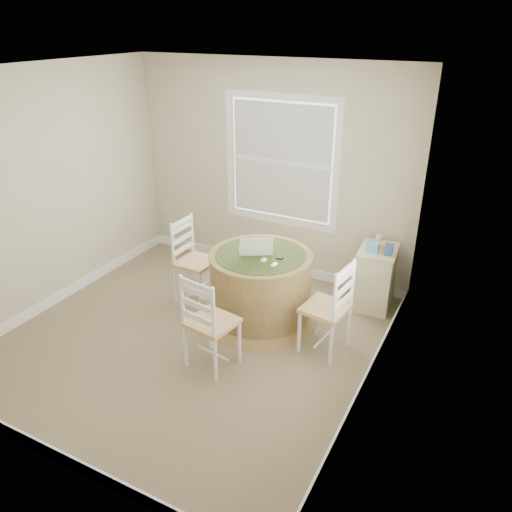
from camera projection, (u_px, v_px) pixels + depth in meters
The scene contains 14 objects.
room at pixel (210, 217), 4.65m from camera, with size 3.64×3.64×2.64m.
round_table at pixel (260, 284), 5.30m from camera, with size 1.26×1.26×0.78m.
chair_left at pixel (196, 262), 5.67m from camera, with size 0.42×0.40×0.95m, color white, non-canonical shape.
chair_near at pixel (212, 322), 4.55m from camera, with size 0.42×0.40×0.95m, color white, non-canonical shape.
chair_right at pixel (326, 308), 4.78m from camera, with size 0.42×0.40×0.95m, color white, non-canonical shape.
laptop at pixel (256, 250), 5.17m from camera, with size 0.44×0.43×0.24m.
mouse at pixel (264, 260), 5.01m from camera, with size 0.06×0.10×0.03m, color white.
phone at pixel (274, 265), 4.93m from camera, with size 0.04×0.09×0.02m, color #B7BABF.
keys at pixel (280, 258), 5.05m from camera, with size 0.06×0.05×0.03m, color black.
corner_chest at pixel (375, 278), 5.58m from camera, with size 0.45×0.58×0.71m.
tissue_box at pixel (373, 247), 5.34m from camera, with size 0.12×0.12×0.10m, color #5CA4D4.
box_yellow at pixel (383, 246), 5.42m from camera, with size 0.15×0.10×0.06m, color #E5A550.
box_blue at pixel (388, 249), 5.27m from camera, with size 0.08×0.08×0.12m, color #2D5389.
cup_cream at pixel (379, 240), 5.54m from camera, with size 0.07×0.07×0.09m, color beige.
Camera 1 is at (2.55, -3.50, 2.98)m, focal length 35.00 mm.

